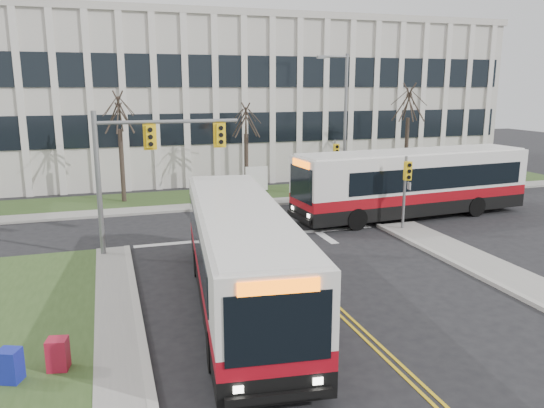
{
  "coord_description": "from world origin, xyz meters",
  "views": [
    {
      "loc": [
        -6.95,
        -15.76,
        7.18
      ],
      "look_at": [
        0.05,
        6.37,
        2.0
      ],
      "focal_mm": 35.0,
      "sensor_mm": 36.0,
      "label": 1
    }
  ],
  "objects_px": {
    "newspaper_box_blue": "(10,368)",
    "newspaper_box_red": "(58,356)",
    "bus_cross": "(412,185)",
    "streetlight": "(343,117)",
    "directory_sign": "(257,179)",
    "bus_main": "(240,258)"
  },
  "relations": [
    {
      "from": "bus_cross",
      "to": "newspaper_box_red",
      "type": "height_order",
      "value": "bus_cross"
    },
    {
      "from": "directory_sign",
      "to": "bus_main",
      "type": "bearing_deg",
      "value": -107.63
    },
    {
      "from": "bus_cross",
      "to": "newspaper_box_red",
      "type": "relative_size",
      "value": 14.33
    },
    {
      "from": "streetlight",
      "to": "bus_main",
      "type": "bearing_deg",
      "value": -124.7
    },
    {
      "from": "streetlight",
      "to": "newspaper_box_blue",
      "type": "relative_size",
      "value": 9.68
    },
    {
      "from": "streetlight",
      "to": "newspaper_box_red",
      "type": "bearing_deg",
      "value": -131.48
    },
    {
      "from": "bus_main",
      "to": "bus_cross",
      "type": "xyz_separation_m",
      "value": [
        12.17,
        9.16,
        0.15
      ]
    },
    {
      "from": "streetlight",
      "to": "newspaper_box_blue",
      "type": "height_order",
      "value": "streetlight"
    },
    {
      "from": "newspaper_box_blue",
      "to": "newspaper_box_red",
      "type": "distance_m",
      "value": 1.1
    },
    {
      "from": "streetlight",
      "to": "bus_main",
      "type": "distance_m",
      "value": 19.62
    },
    {
      "from": "bus_main",
      "to": "directory_sign",
      "type": "bearing_deg",
      "value": 78.98
    },
    {
      "from": "directory_sign",
      "to": "newspaper_box_blue",
      "type": "height_order",
      "value": "directory_sign"
    },
    {
      "from": "directory_sign",
      "to": "newspaper_box_blue",
      "type": "distance_m",
      "value": 23.48
    },
    {
      "from": "streetlight",
      "to": "directory_sign",
      "type": "relative_size",
      "value": 4.6
    },
    {
      "from": "streetlight",
      "to": "newspaper_box_blue",
      "type": "xyz_separation_m",
      "value": [
        -17.53,
        -18.87,
        -4.72
      ]
    },
    {
      "from": "bus_main",
      "to": "newspaper_box_blue",
      "type": "height_order",
      "value": "bus_main"
    },
    {
      "from": "streetlight",
      "to": "directory_sign",
      "type": "xyz_separation_m",
      "value": [
        -5.53,
        1.3,
        -4.02
      ]
    },
    {
      "from": "bus_cross",
      "to": "newspaper_box_blue",
      "type": "xyz_separation_m",
      "value": [
        -18.72,
        -12.17,
        -1.34
      ]
    },
    {
      "from": "newspaper_box_blue",
      "to": "bus_cross",
      "type": "bearing_deg",
      "value": 55.58
    },
    {
      "from": "directory_sign",
      "to": "bus_cross",
      "type": "relative_size",
      "value": 0.15
    },
    {
      "from": "bus_cross",
      "to": "newspaper_box_blue",
      "type": "distance_m",
      "value": 22.37
    },
    {
      "from": "directory_sign",
      "to": "bus_main",
      "type": "relative_size",
      "value": 0.16
    }
  ]
}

